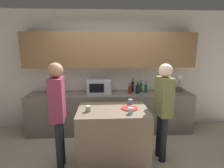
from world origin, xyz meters
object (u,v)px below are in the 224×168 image
Objects in this scene: plate_on_island at (130,108)px; person_left at (163,104)px; toaster at (55,89)px; person_center at (58,108)px; potted_plant at (179,83)px; bottle_0 at (130,90)px; cup_1 at (131,111)px; cup_0 at (130,102)px; bottle_1 at (133,86)px; microwave at (99,86)px; bottle_4 at (146,88)px; bottle_3 at (141,87)px; cup_2 at (88,109)px; bottle_2 at (137,89)px.

person_left is at bearing 7.54° from plate_on_island.
toaster is 1.35m from person_center.
potted_plant is at bearing 0.00° from toaster.
cup_1 is (-0.19, -1.30, 0.01)m from bottle_0.
toaster is 1.92m from plate_on_island.
toaster is 1.84m from cup_0.
microwave is at bearing -176.24° from bottle_1.
potted_plant is at bearing 3.09° from bottle_4.
bottle_4 reaches higher than toaster.
toaster is 1.92m from bottle_3.
cup_0 is 0.74m from cup_2.
bottle_2 is (0.17, 0.00, 0.01)m from bottle_0.
bottle_4 is (0.11, -0.06, -0.01)m from bottle_3.
cup_2 is at bearing -124.75° from bottle_0.
toaster is at bearing 179.91° from microwave.
person_center reaches higher than cup_1.
bottle_0 is 0.17m from bottle_2.
microwave reaches higher than bottle_0.
cup_1 is at bearing -98.25° from bottle_0.
plate_on_island is (-0.17, -1.10, -0.03)m from bottle_0.
cup_1 is (-0.56, -1.38, -0.00)m from bottle_4.
person_left is 1.67m from person_center.
person_left is at bearing -68.99° from bottle_0.
person_left reaches higher than cup_1.
bottle_4 is at bearing -4.31° from person_left.
potted_plant is at bearing -2.63° from bottle_1.
person_left is (2.05, -1.15, -0.00)m from toaster.
bottle_4 is at bearing -1.18° from toaster.
bottle_1 is 0.19m from bottle_2.
cup_0 is 0.06× the size of person_center.
microwave is at bearing 108.89° from cup_1.
cup_2 is (-0.98, -1.18, -0.00)m from bottle_2.
toaster is 2.05m from cup_1.
cup_0 is at bearing -117.19° from bottle_4.
person_left is (1.07, -1.15, -0.06)m from microwave.
plate_on_island is (1.48, -1.22, -0.03)m from toaster.
bottle_2 is at bearing 50.20° from cup_2.
person_left is at bearing -75.80° from bottle_1.
bottle_1 is 1.30m from plate_on_island.
bottle_2 is at bearing -8.20° from microwave.
bottle_1 is 3.52× the size of cup_1.
plate_on_island is at bearing -109.41° from bottle_3.
microwave reaches higher than cup_2.
bottle_3 is (0.26, 0.14, 0.01)m from bottle_0.
microwave is at bearing 171.80° from bottle_2.
bottle_3 is 1.09× the size of bottle_4.
bottle_1 is 3.45× the size of cup_0.
bottle_4 is (-0.78, -0.04, -0.10)m from potted_plant.
microwave is 1.42m from person_center.
cup_2 is (-0.90, -1.35, -0.03)m from bottle_1.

